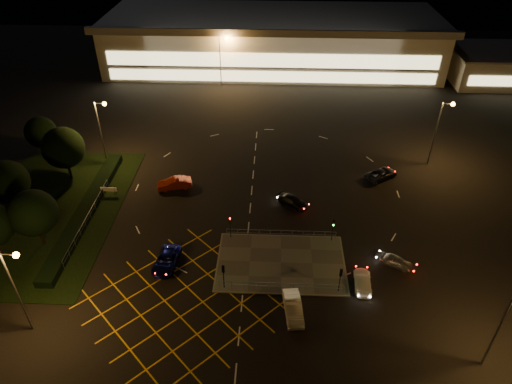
{
  "coord_description": "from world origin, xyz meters",
  "views": [
    {
      "loc": [
        0.8,
        -39.18,
        36.35
      ],
      "look_at": [
        -1.28,
        8.84,
        2.0
      ],
      "focal_mm": 32.0,
      "sensor_mm": 36.0,
      "label": 1
    }
  ],
  "objects_px": {
    "car_far_dkgrey": "(293,201)",
    "car_east_grey": "(381,174)",
    "signal_sw": "(223,272)",
    "signal_ne": "(333,226)",
    "car_queue_white": "(293,308)",
    "car_approach_white": "(363,281)",
    "car_left_blue": "(167,260)",
    "car_right_silver": "(396,261)",
    "signal_se": "(340,276)",
    "signal_nw": "(230,223)",
    "car_circ_red": "(174,183)"
  },
  "relations": [
    {
      "from": "signal_se",
      "to": "car_right_silver",
      "type": "bearing_deg",
      "value": -148.3
    },
    {
      "from": "signal_nw",
      "to": "car_approach_white",
      "type": "height_order",
      "value": "signal_nw"
    },
    {
      "from": "signal_se",
      "to": "car_approach_white",
      "type": "distance_m",
      "value": 3.32
    },
    {
      "from": "signal_se",
      "to": "signal_nw",
      "type": "height_order",
      "value": "same"
    },
    {
      "from": "signal_nw",
      "to": "car_queue_white",
      "type": "bearing_deg",
      "value": -56.84
    },
    {
      "from": "car_right_silver",
      "to": "car_circ_red",
      "type": "bearing_deg",
      "value": 92.66
    },
    {
      "from": "signal_se",
      "to": "car_left_blue",
      "type": "distance_m",
      "value": 19.08
    },
    {
      "from": "signal_ne",
      "to": "car_far_dkgrey",
      "type": "distance_m",
      "value": 8.43
    },
    {
      "from": "signal_ne",
      "to": "car_east_grey",
      "type": "height_order",
      "value": "signal_ne"
    },
    {
      "from": "car_right_silver",
      "to": "car_approach_white",
      "type": "relative_size",
      "value": 0.84
    },
    {
      "from": "signal_nw",
      "to": "car_left_blue",
      "type": "distance_m",
      "value": 8.47
    },
    {
      "from": "signal_se",
      "to": "signal_nw",
      "type": "distance_m",
      "value": 14.41
    },
    {
      "from": "signal_ne",
      "to": "car_right_silver",
      "type": "relative_size",
      "value": 0.87
    },
    {
      "from": "car_approach_white",
      "to": "car_east_grey",
      "type": "bearing_deg",
      "value": -100.58
    },
    {
      "from": "car_queue_white",
      "to": "car_circ_red",
      "type": "xyz_separation_m",
      "value": [
        -15.88,
        21.11,
        0.01
      ]
    },
    {
      "from": "car_left_blue",
      "to": "car_far_dkgrey",
      "type": "bearing_deg",
      "value": 45.39
    },
    {
      "from": "car_far_dkgrey",
      "to": "car_approach_white",
      "type": "distance_m",
      "value": 15.63
    },
    {
      "from": "signal_ne",
      "to": "signal_nw",
      "type": "bearing_deg",
      "value": 180.0
    },
    {
      "from": "signal_se",
      "to": "signal_ne",
      "type": "bearing_deg",
      "value": -90.0
    },
    {
      "from": "car_far_dkgrey",
      "to": "car_east_grey",
      "type": "relative_size",
      "value": 0.86
    },
    {
      "from": "signal_se",
      "to": "car_far_dkgrey",
      "type": "height_order",
      "value": "signal_se"
    },
    {
      "from": "signal_sw",
      "to": "signal_nw",
      "type": "relative_size",
      "value": 1.0
    },
    {
      "from": "car_queue_white",
      "to": "car_circ_red",
      "type": "height_order",
      "value": "car_circ_red"
    },
    {
      "from": "signal_se",
      "to": "car_circ_red",
      "type": "xyz_separation_m",
      "value": [
        -20.7,
        18.1,
        -1.59
      ]
    },
    {
      "from": "car_queue_white",
      "to": "car_east_grey",
      "type": "xyz_separation_m",
      "value": [
        13.14,
        24.88,
        -0.08
      ]
    },
    {
      "from": "car_queue_white",
      "to": "car_approach_white",
      "type": "distance_m",
      "value": 8.46
    },
    {
      "from": "car_far_dkgrey",
      "to": "car_right_silver",
      "type": "distance_m",
      "value": 15.54
    },
    {
      "from": "car_left_blue",
      "to": "signal_se",
      "type": "bearing_deg",
      "value": -3.62
    },
    {
      "from": "signal_sw",
      "to": "car_circ_red",
      "type": "xyz_separation_m",
      "value": [
        -8.7,
        18.1,
        -1.59
      ]
    },
    {
      "from": "car_left_blue",
      "to": "car_far_dkgrey",
      "type": "relative_size",
      "value": 1.18
    },
    {
      "from": "signal_nw",
      "to": "car_east_grey",
      "type": "xyz_separation_m",
      "value": [
        20.33,
        13.89,
        -1.68
      ]
    },
    {
      "from": "signal_se",
      "to": "signal_ne",
      "type": "height_order",
      "value": "same"
    },
    {
      "from": "car_right_silver",
      "to": "car_approach_white",
      "type": "distance_m",
      "value": 5.27
    },
    {
      "from": "signal_se",
      "to": "signal_ne",
      "type": "relative_size",
      "value": 1.0
    },
    {
      "from": "car_left_blue",
      "to": "car_right_silver",
      "type": "xyz_separation_m",
      "value": [
        25.55,
        1.06,
        -0.08
      ]
    },
    {
      "from": "car_right_silver",
      "to": "car_east_grey",
      "type": "distance_m",
      "value": 17.73
    },
    {
      "from": "car_approach_white",
      "to": "signal_sw",
      "type": "bearing_deg",
      "value": 8.55
    },
    {
      "from": "car_left_blue",
      "to": "signal_nw",
      "type": "bearing_deg",
      "value": 41.6
    },
    {
      "from": "car_east_grey",
      "to": "car_right_silver",
      "type": "bearing_deg",
      "value": 139.91
    },
    {
      "from": "car_circ_red",
      "to": "car_east_grey",
      "type": "distance_m",
      "value": 29.27
    },
    {
      "from": "car_queue_white",
      "to": "car_left_blue",
      "type": "relative_size",
      "value": 0.92
    },
    {
      "from": "signal_ne",
      "to": "car_approach_white",
      "type": "height_order",
      "value": "signal_ne"
    },
    {
      "from": "car_east_grey",
      "to": "signal_nw",
      "type": "bearing_deg",
      "value": 89.16
    },
    {
      "from": "car_circ_red",
      "to": "car_approach_white",
      "type": "bearing_deg",
      "value": 38.6
    },
    {
      "from": "signal_nw",
      "to": "car_right_silver",
      "type": "relative_size",
      "value": 0.87
    },
    {
      "from": "signal_nw",
      "to": "car_far_dkgrey",
      "type": "distance_m",
      "value": 10.41
    },
    {
      "from": "signal_nw",
      "to": "car_far_dkgrey",
      "type": "bearing_deg",
      "value": 42.56
    },
    {
      "from": "signal_sw",
      "to": "signal_ne",
      "type": "xyz_separation_m",
      "value": [
        12.0,
        7.99,
        0.0
      ]
    },
    {
      "from": "car_far_dkgrey",
      "to": "car_left_blue",
      "type": "bearing_deg",
      "value": 164.49
    },
    {
      "from": "signal_se",
      "to": "signal_ne",
      "type": "distance_m",
      "value": 7.99
    }
  ]
}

